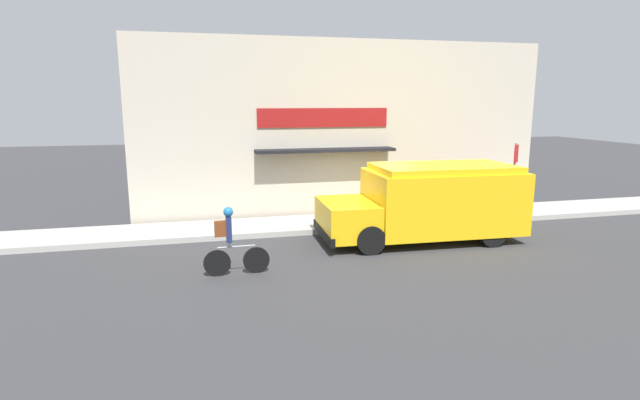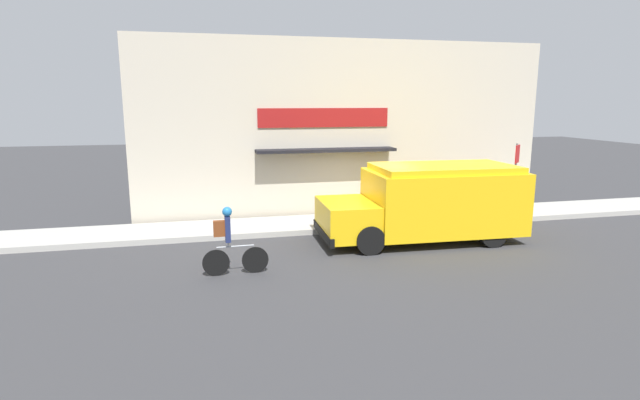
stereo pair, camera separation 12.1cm
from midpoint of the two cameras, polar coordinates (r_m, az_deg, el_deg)
The scene contains 7 objects.
ground_plane at distance 15.44m, azimuth 5.72°, elevation -3.61°, with size 70.00×70.00×0.00m, color #38383A.
sidewalk at distance 16.34m, azimuth 4.58°, elevation -2.46°, with size 28.00×2.00×0.17m.
storefront at distance 17.11m, azimuth 3.34°, elevation 7.99°, with size 14.26×0.88×5.97m.
school_bus at distance 14.56m, azimuth 12.63°, elevation -0.20°, with size 5.75×2.93×2.17m.
cyclist at distance 11.58m, azimuth -9.98°, elevation -4.62°, with size 1.52×0.22×1.60m.
stop_sign_post at distance 18.13m, azimuth 21.67°, elevation 3.54°, with size 0.45×0.45×2.38m.
trash_bin at distance 17.84m, azimuth 13.75°, elevation -0.07°, with size 0.59×0.59×0.75m.
Camera 2 is at (-4.85, -14.11, 3.94)m, focal length 28.00 mm.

